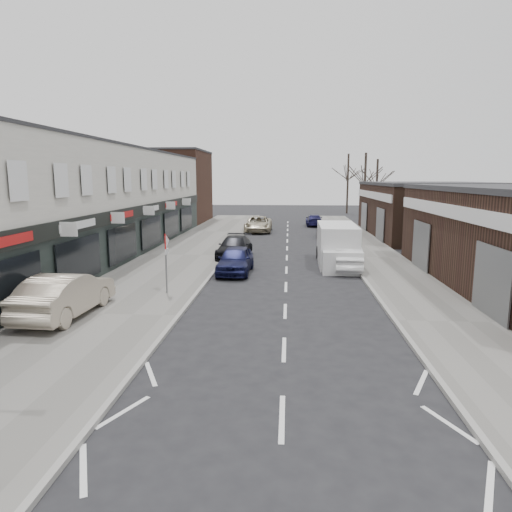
% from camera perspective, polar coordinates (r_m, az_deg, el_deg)
% --- Properties ---
extents(ground, '(160.00, 160.00, 0.00)m').
position_cam_1_polar(ground, '(8.75, 3.04, -25.97)').
color(ground, black).
rests_on(ground, ground).
extents(pavement_left, '(5.50, 64.00, 0.12)m').
position_cam_1_polar(pavement_left, '(30.32, -8.99, 0.05)').
color(pavement_left, slate).
rests_on(pavement_left, ground).
extents(pavement_right, '(3.50, 64.00, 0.12)m').
position_cam_1_polar(pavement_right, '(30.07, 14.89, -0.24)').
color(pavement_right, slate).
rests_on(pavement_right, ground).
extents(shop_terrace_left, '(8.00, 41.00, 7.10)m').
position_cam_1_polar(shop_terrace_left, '(29.91, -23.06, 6.00)').
color(shop_terrace_left, silver).
rests_on(shop_terrace_left, ground).
extents(brick_block_far, '(8.00, 10.00, 8.00)m').
position_cam_1_polar(brick_block_far, '(53.86, -10.62, 8.41)').
color(brick_block_far, '#46291E').
rests_on(brick_block_far, ground).
extents(right_unit_far, '(10.00, 16.00, 4.50)m').
position_cam_1_polar(right_unit_far, '(43.03, 20.95, 5.31)').
color(right_unit_far, '#362218').
rests_on(right_unit_far, ground).
extents(tree_far_a, '(3.60, 3.60, 8.00)m').
position_cam_1_polar(tree_far_a, '(56.05, 13.27, 4.27)').
color(tree_far_a, '#382D26').
rests_on(tree_far_a, ground).
extents(tree_far_b, '(3.60, 3.60, 7.50)m').
position_cam_1_polar(tree_far_b, '(62.37, 14.69, 4.74)').
color(tree_far_b, '#382D26').
rests_on(tree_far_b, ground).
extents(tree_far_c, '(3.60, 3.60, 8.50)m').
position_cam_1_polar(tree_far_c, '(67.82, 11.27, 5.25)').
color(tree_far_c, '#382D26').
rests_on(tree_far_c, ground).
extents(warning_sign, '(0.12, 0.80, 2.70)m').
position_cam_1_polar(warning_sign, '(20.02, -11.14, 1.22)').
color(warning_sign, slate).
rests_on(warning_sign, pavement_left).
extents(white_van, '(2.26, 6.16, 2.39)m').
position_cam_1_polar(white_van, '(27.40, 10.13, 1.25)').
color(white_van, white).
rests_on(white_van, ground).
extents(sedan_on_pavement, '(1.90, 4.92, 1.60)m').
position_cam_1_polar(sedan_on_pavement, '(18.04, -22.73, -4.44)').
color(sedan_on_pavement, '#B5A791').
rests_on(sedan_on_pavement, pavement_left).
extents(parked_car_left_a, '(1.84, 4.30, 1.45)m').
position_cam_1_polar(parked_car_left_a, '(24.66, -2.60, -0.50)').
color(parked_car_left_a, '#14163E').
rests_on(parked_car_left_a, ground).
extents(parked_car_left_b, '(2.11, 4.83, 1.38)m').
position_cam_1_polar(parked_car_left_b, '(29.42, -2.68, 1.11)').
color(parked_car_left_b, black).
rests_on(parked_car_left_b, ground).
extents(parked_car_left_c, '(2.50, 5.37, 1.49)m').
position_cam_1_polar(parked_car_left_c, '(43.62, 0.29, 4.01)').
color(parked_car_left_c, '#B5AB91').
rests_on(parked_car_left_c, ground).
extents(parked_car_right_a, '(1.69, 4.19, 1.35)m').
position_cam_1_polar(parked_car_right_a, '(25.91, 11.40, -0.29)').
color(parked_car_right_a, silver).
rests_on(parked_car_right_a, ground).
extents(parked_car_right_b, '(1.93, 4.45, 1.50)m').
position_cam_1_polar(parked_car_right_b, '(40.58, 8.92, 3.47)').
color(parked_car_right_b, black).
rests_on(parked_car_right_b, ground).
extents(parked_car_right_c, '(1.75, 4.23, 1.22)m').
position_cam_1_polar(parked_car_right_c, '(49.50, 7.28, 4.46)').
color(parked_car_right_c, '#15143F').
rests_on(parked_car_right_c, ground).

